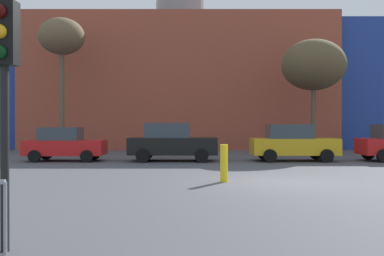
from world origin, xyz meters
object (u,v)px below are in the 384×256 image
(parked_car_2, at_px, (294,143))
(bare_tree_0, at_px, (63,39))
(parked_car_1, at_px, (173,142))
(bare_tree_1, at_px, (315,65))
(parked_car_0, at_px, (66,144))
(bollard_yellow_0, at_px, (225,163))
(traffic_light_near_left, at_px, (5,67))

(parked_car_2, xyz_separation_m, bare_tree_0, (-13.19, 5.94, 6.32))
(parked_car_1, distance_m, parked_car_2, 6.00)
(bare_tree_0, height_order, bare_tree_1, bare_tree_0)
(parked_car_0, distance_m, bollard_yellow_0, 10.86)
(parked_car_1, bearing_deg, bollard_yellow_0, -75.89)
(bare_tree_0, bearing_deg, bollard_yellow_0, -56.59)
(parked_car_2, xyz_separation_m, bollard_yellow_0, (-3.98, -8.02, -0.31))
(bare_tree_0, bearing_deg, parked_car_0, -72.46)
(parked_car_1, bearing_deg, parked_car_2, 0.00)
(parked_car_0, relative_size, traffic_light_near_left, 1.10)
(bare_tree_0, relative_size, bare_tree_1, 1.22)
(traffic_light_near_left, xyz_separation_m, bare_tree_0, (-5.57, 21.59, 4.62))
(parked_car_0, height_order, bollard_yellow_0, parked_car_0)
(parked_car_2, height_order, bollard_yellow_0, parked_car_2)
(traffic_light_near_left, bearing_deg, bollard_yellow_0, 157.29)
(parked_car_1, relative_size, parked_car_2, 1.04)
(parked_car_0, xyz_separation_m, parked_car_2, (11.31, 0.00, 0.07))
(parked_car_1, relative_size, bare_tree_1, 0.62)
(traffic_light_near_left, bearing_deg, bare_tree_1, 156.89)
(parked_car_1, height_order, bare_tree_0, bare_tree_0)
(parked_car_2, distance_m, bollard_yellow_0, 8.96)
(bare_tree_1, height_order, bollard_yellow_0, bare_tree_1)
(parked_car_1, relative_size, traffic_light_near_left, 1.23)
(parked_car_2, xyz_separation_m, bare_tree_1, (2.41, 5.01, 4.51))
(parked_car_1, distance_m, traffic_light_near_left, 15.82)
(bare_tree_0, bearing_deg, parked_car_2, -24.26)
(parked_car_1, relative_size, bollard_yellow_0, 3.69)
(parked_car_1, xyz_separation_m, bare_tree_1, (8.41, 5.01, 4.48))
(parked_car_0, xyz_separation_m, traffic_light_near_left, (3.69, -15.65, 1.76))
(parked_car_2, bearing_deg, bare_tree_1, 64.29)
(bare_tree_1, relative_size, bollard_yellow_0, 5.94)
(parked_car_1, height_order, bollard_yellow_0, parked_car_1)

